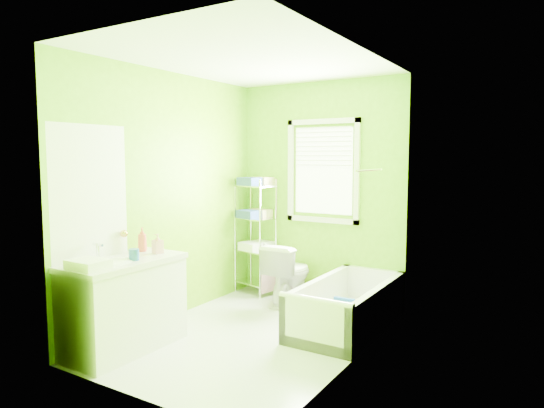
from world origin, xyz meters
The scene contains 9 objects.
ground centered at (0.00, 0.00, 0.00)m, with size 2.90×2.90×0.00m, color silver.
room_envelope centered at (0.00, 0.00, 1.55)m, with size 2.14×2.94×2.62m.
window centered at (0.05, 1.42, 1.61)m, with size 0.92×0.05×1.22m.
door centered at (-1.04, -1.00, 1.00)m, with size 0.09×0.80×2.00m.
right_wall_decor centered at (1.04, -0.02, 1.32)m, with size 0.04×1.48×1.17m.
bathtub centered at (0.69, 0.67, 0.16)m, with size 0.71×1.53×0.49m.
toilet centered at (-0.21, 1.07, 0.36)m, with size 0.40×0.71×0.72m, color white.
vanity centered at (-0.79, -0.88, 0.44)m, with size 0.56×1.08×1.05m.
wire_shelf_unit centered at (-0.78, 1.25, 0.89)m, with size 0.54×0.43×1.47m.
Camera 1 is at (2.53, -3.77, 1.71)m, focal length 32.00 mm.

